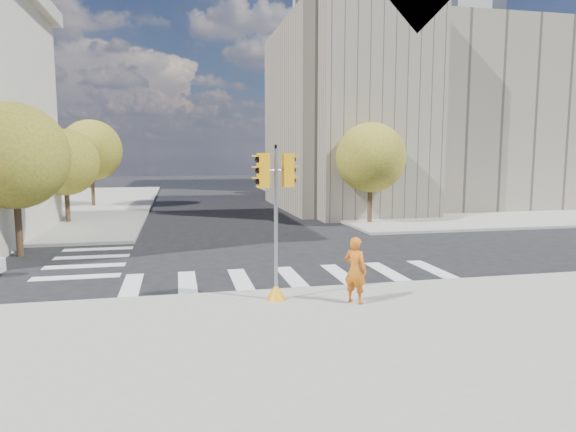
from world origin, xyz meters
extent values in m
plane|color=black|center=(0.00, 0.00, 0.00)|extent=(160.00, 160.00, 0.00)
cube|color=gray|center=(0.00, -11.00, 0.07)|extent=(30.00, 14.00, 0.15)
cube|color=gray|center=(20.00, 26.00, 0.07)|extent=(28.00, 40.00, 0.15)
cube|color=gray|center=(17.00, 20.00, 7.00)|extent=(26.00, 14.00, 14.00)
cube|color=gray|center=(9.00, 15.00, 7.00)|extent=(8.00, 8.00, 14.00)
cube|color=#9EA0A3|center=(22.00, 42.00, 15.00)|extent=(20.00, 18.00, 30.00)
cylinder|color=#382616|center=(-10.50, 4.00, 1.22)|extent=(0.28, 0.28, 2.45)
sphere|color=#45671D|center=(-10.50, 4.00, 4.21)|extent=(4.40, 4.40, 4.40)
cylinder|color=#382616|center=(-10.50, 14.00, 1.08)|extent=(0.28, 0.28, 2.17)
sphere|color=#45671D|center=(-10.50, 14.00, 3.77)|extent=(4.00, 4.00, 4.00)
cylinder|color=#382616|center=(-10.50, 24.00, 1.31)|extent=(0.28, 0.28, 2.62)
sphere|color=#45671D|center=(-10.50, 24.00, 4.54)|extent=(4.80, 4.80, 4.80)
cylinder|color=#382616|center=(7.50, 10.00, 1.19)|extent=(0.28, 0.28, 2.38)
sphere|color=#45671D|center=(7.50, 10.00, 4.06)|extent=(4.20, 4.20, 4.20)
cylinder|color=#382616|center=(7.50, 22.00, 1.26)|extent=(0.28, 0.28, 2.52)
sphere|color=#45671D|center=(7.50, 22.00, 4.36)|extent=(4.60, 4.60, 4.60)
cylinder|color=#382616|center=(7.50, 34.00, 1.14)|extent=(0.28, 0.28, 2.27)
sphere|color=#45671D|center=(7.50, 34.00, 3.88)|extent=(4.00, 4.00, 4.00)
cylinder|color=black|center=(8.00, 14.00, 4.15)|extent=(0.12, 0.12, 8.00)
cube|color=black|center=(8.00, 14.00, 8.15)|extent=(0.35, 0.18, 0.22)
cylinder|color=black|center=(8.00, 28.00, 4.15)|extent=(0.12, 0.12, 8.00)
cube|color=black|center=(8.00, 28.00, 8.15)|extent=(0.35, 0.18, 0.22)
cone|color=orange|center=(-1.26, -5.19, 0.40)|extent=(0.56, 0.56, 0.50)
cylinder|color=gray|center=(-1.26, -5.19, 2.30)|extent=(0.11, 0.11, 4.30)
cylinder|color=black|center=(-1.26, -5.19, 4.50)|extent=(0.07, 0.07, 0.12)
cylinder|color=gray|center=(-1.26, -5.19, 3.85)|extent=(0.89, 0.27, 0.06)
cube|color=orange|center=(-1.63, -5.28, 3.85)|extent=(0.34, 0.29, 0.95)
cube|color=orange|center=(-0.89, -5.10, 3.85)|extent=(0.34, 0.29, 0.95)
imported|color=#C96012|center=(0.85, -5.95, 1.09)|extent=(0.79, 0.81, 1.88)
camera|label=1|loc=(-3.97, -19.24, 4.34)|focal=32.00mm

